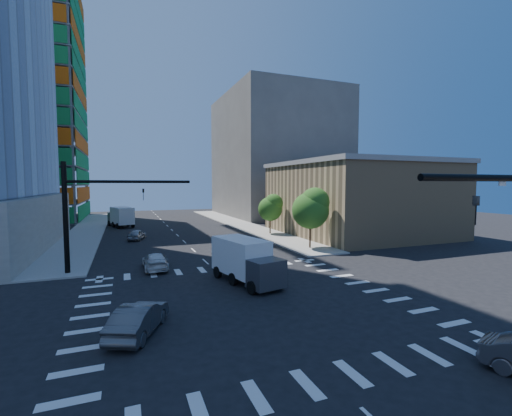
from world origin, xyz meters
name	(u,v)px	position (x,y,z in m)	size (l,w,h in m)	color
ground	(249,302)	(0.00, 0.00, 0.00)	(160.00, 160.00, 0.00)	black
road_markings	(249,302)	(0.00, 0.00, 0.01)	(20.00, 20.00, 0.01)	silver
sidewalk_ne	(238,224)	(12.50, 40.00, 0.07)	(5.00, 60.00, 0.15)	gray
sidewalk_nw	(88,230)	(-12.50, 40.00, 0.07)	(5.00, 60.00, 0.15)	gray
construction_building	(10,96)	(-27.41, 61.93, 24.61)	(25.16, 34.50, 70.60)	gray
commercial_building	(357,198)	(25.00, 22.00, 5.31)	(20.50, 22.50, 10.60)	tan
bg_building_ne	(276,156)	(27.00, 55.00, 14.00)	(24.00, 30.00, 28.00)	#5B5652
signal_mast_nw	(86,207)	(-10.00, 11.50, 5.49)	(10.20, 0.40, 9.00)	black
tree_south	(312,208)	(12.63, 13.90, 4.69)	(4.16, 4.16, 6.82)	#382316
tree_north	(271,207)	(12.93, 25.90, 3.99)	(3.54, 3.52, 5.78)	#382316
car_nb_far	(248,247)	(5.12, 14.23, 0.68)	(2.26, 4.90, 1.36)	black
car_sb_near	(155,261)	(-4.71, 10.72, 0.69)	(1.93, 4.76, 1.38)	silver
car_sb_mid	(137,234)	(-5.58, 27.92, 0.69)	(1.63, 4.06, 1.38)	#A3A5AB
car_sb_cross	(139,319)	(-6.56, -2.25, 0.76)	(1.60, 4.59, 1.51)	#4A4B4F
box_truck_near	(248,264)	(1.33, 3.82, 1.42)	(3.90, 6.54, 3.21)	black
box_truck_far	(120,218)	(-7.71, 43.56, 1.50)	(4.51, 6.99, 3.40)	black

